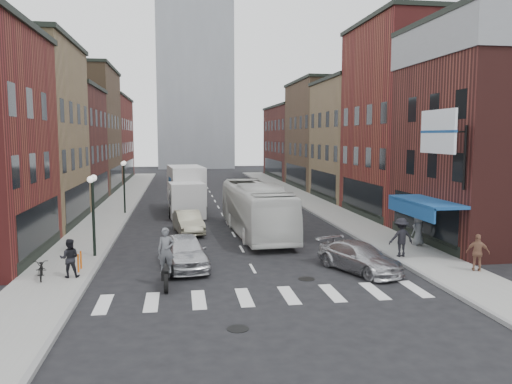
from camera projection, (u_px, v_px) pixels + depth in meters
ground at (256, 275)px, 21.69m from camera, size 160.00×160.00×0.00m
sidewalk_left at (117, 207)px, 42.00m from camera, size 3.00×74.00×0.15m
sidewalk_right at (312, 203)px, 44.58m from camera, size 3.00×74.00×0.15m
curb_left at (135, 207)px, 42.24m from camera, size 0.20×74.00×0.16m
curb_right at (296, 204)px, 44.36m from camera, size 0.20×74.00×0.16m
crosswalk_stripes at (268, 296)px, 18.75m from camera, size 12.00×2.20×0.01m
bldg_left_mid_b at (39, 146)px, 42.42m from camera, size 10.30×10.20×10.30m
bldg_left_far_a at (67, 130)px, 53.05m from camera, size 10.30×12.20×13.30m
bldg_left_far_b at (90, 139)px, 66.91m from camera, size 10.30×16.20×11.30m
bldg_right_corner at (510, 133)px, 27.70m from camera, size 10.30×9.20×12.30m
bldg_right_mid_a at (427, 120)px, 36.92m from camera, size 10.30×10.20×14.30m
bldg_right_mid_b at (374, 140)px, 46.91m from camera, size 10.30×10.20×11.30m
bldg_right_far_a at (338, 135)px, 57.66m from camera, size 10.30×12.20×12.30m
bldg_right_far_b at (307, 142)px, 71.52m from camera, size 10.30×16.20×10.30m
awning_blue at (423, 203)px, 25.21m from camera, size 1.80×5.00×0.78m
billboard_sign at (440, 133)px, 22.80m from camera, size 1.52×3.00×3.70m
distant_tower at (194, 37)px, 95.52m from camera, size 14.00×14.00×50.00m
streetlamp_near at (93, 200)px, 24.17m from camera, size 0.32×1.22×4.11m
streetlamp_far at (124, 177)px, 37.92m from camera, size 0.32×1.22×4.11m
bike_rack at (80, 261)px, 21.76m from camera, size 0.08×0.68×0.80m
box_truck at (186, 191)px, 38.88m from camera, size 3.07×8.48×3.60m
motorcycle_rider at (166, 259)px, 19.79m from camera, size 0.69×2.36×2.40m
transit_bus at (256, 209)px, 30.51m from camera, size 3.15×11.40×3.14m
sedan_left_near at (185, 252)px, 22.72m from camera, size 2.34×4.65×1.52m
sedan_left_far at (188, 222)px, 30.90m from camera, size 2.04×4.37×1.39m
curb_car at (359, 257)px, 22.15m from camera, size 3.38×4.74×1.28m
parked_bicycle at (41, 268)px, 20.51m from camera, size 0.91×1.70×0.85m
ped_left_solo at (69, 258)px, 20.67m from camera, size 0.81×0.49×1.62m
ped_right_a at (401, 237)px, 24.26m from camera, size 1.25×0.67×1.89m
ped_right_b at (478, 253)px, 21.63m from camera, size 1.07×0.87×1.63m
ped_right_c at (418, 230)px, 26.74m from camera, size 0.97×0.82×1.68m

